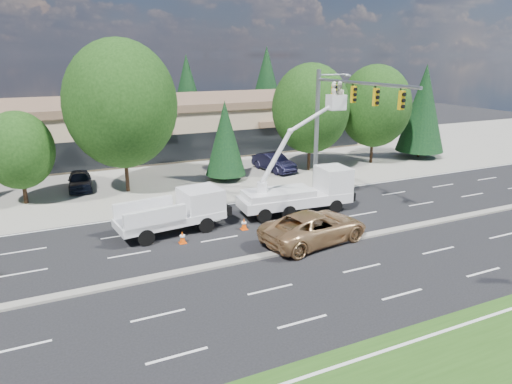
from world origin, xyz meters
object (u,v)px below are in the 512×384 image
bucket_truck (307,185)px  minivan (315,227)px  signal_mast (334,114)px  utility_pickup (178,215)px

bucket_truck → minivan: 5.28m
bucket_truck → signal_mast: bearing=33.4°
signal_mast → minivan: bearing=-130.0°
signal_mast → bucket_truck: (-3.13, -1.77, -4.23)m
signal_mast → minivan: 9.88m
signal_mast → utility_pickup: signal_mast is taller
utility_pickup → minivan: size_ratio=1.02×
utility_pickup → minivan: (6.39, -4.76, -0.10)m
bucket_truck → minivan: bearing=-112.0°
signal_mast → bucket_truck: 5.55m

